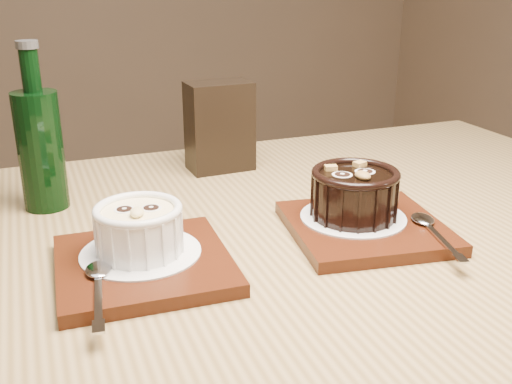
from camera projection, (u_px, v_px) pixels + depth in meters
table at (270, 302)px, 0.75m from camera, size 1.22×0.83×0.75m
tray_left at (144, 265)px, 0.64m from camera, size 0.18×0.18×0.01m
doily_left at (141, 252)px, 0.65m from camera, size 0.13×0.13×0.00m
ramekin_white at (139, 227)px, 0.64m from camera, size 0.09×0.09×0.06m
spoon_left at (98, 286)px, 0.57m from camera, size 0.04×0.14×0.01m
tray_right at (365, 228)px, 0.73m from camera, size 0.20×0.20×0.01m
doily_right at (353, 217)px, 0.74m from camera, size 0.13×0.13×0.00m
ramekin_dark at (355, 191)px, 0.73m from camera, size 0.11×0.11×0.06m
spoon_right at (434, 231)px, 0.69m from camera, size 0.06×0.14×0.01m
condiment_stand at (220, 126)px, 0.94m from camera, size 0.10×0.07×0.14m
green_bottle at (40, 146)px, 0.78m from camera, size 0.06×0.06×0.22m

